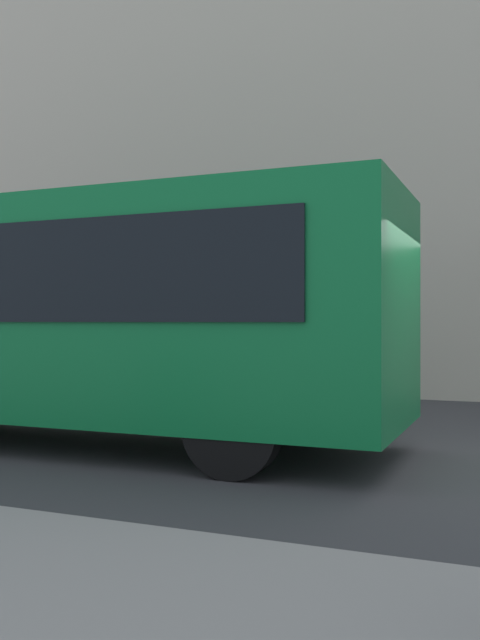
% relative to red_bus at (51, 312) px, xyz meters
% --- Properties ---
extents(ground_plane, '(60.00, 60.00, 0.00)m').
position_rel_red_bus_xyz_m(ground_plane, '(-4.55, -0.30, -1.68)').
color(ground_plane, '#38383A').
extents(building_facade_far, '(28.00, 1.55, 12.00)m').
position_rel_red_bus_xyz_m(building_facade_far, '(-4.57, -7.10, 4.30)').
color(building_facade_far, beige).
rests_on(building_facade_far, ground_plane).
extents(red_bus, '(9.05, 2.54, 3.08)m').
position_rel_red_bus_xyz_m(red_bus, '(0.00, 0.00, 0.00)').
color(red_bus, '#0F7238').
rests_on(red_bus, ground_plane).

